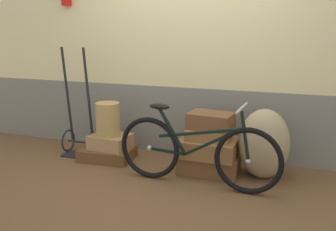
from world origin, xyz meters
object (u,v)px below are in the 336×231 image
suitcase_2 (210,163)px  suitcase_4 (209,134)px  suitcase_0 (108,154)px  suitcase_1 (111,141)px  wicker_basket (108,119)px  suitcase_3 (209,147)px  bicycle (196,152)px  suitcase_5 (211,121)px  luggage_trolley (79,129)px  burlap_sack (264,144)px

suitcase_2 → suitcase_4: suitcase_4 is taller
suitcase_0 → suitcase_4: 1.30m
suitcase_1 → wicker_basket: (-0.01, -0.03, 0.28)m
suitcase_0 → suitcase_2: (1.26, 0.02, 0.03)m
suitcase_0 → wicker_basket: (0.02, -0.00, 0.43)m
suitcase_3 → suitcase_4: (0.00, -0.01, 0.15)m
bicycle → suitcase_1: bearing=160.7°
suitcase_5 → luggage_trolley: 1.72m
wicker_basket → burlap_sack: 1.80m
luggage_trolley → suitcase_4: bearing=-3.7°
suitcase_4 → suitcase_1: bearing=175.5°
wicker_basket → bicycle: bicycle is taller
suitcase_2 → wicker_basket: wicker_basket is taller
wicker_basket → suitcase_2: bearing=1.1°
suitcase_0 → suitcase_2: suitcase_2 is taller
suitcase_5 → luggage_trolley: size_ratio=0.35×
suitcase_4 → suitcase_2: bearing=80.8°
suitcase_4 → wicker_basket: (-1.23, 0.02, 0.06)m
suitcase_0 → luggage_trolley: luggage_trolley is taller
suitcase_2 → suitcase_5: (0.01, -0.02, 0.49)m
wicker_basket → suitcase_4: bearing=-1.1°
suitcase_3 → burlap_sack: bearing=7.0°
suitcase_0 → luggage_trolley: 0.51m
suitcase_5 → suitcase_0: bearing=-173.8°
burlap_sack → suitcase_5: bearing=-175.7°
wicker_basket → luggage_trolley: size_ratio=0.30×
suitcase_3 → luggage_trolley: (-1.68, 0.09, 0.03)m
suitcase_2 → luggage_trolley: luggage_trolley is taller
suitcase_1 → suitcase_5: suitcase_5 is taller
burlap_sack → bicycle: 0.75m
suitcase_1 → luggage_trolley: bearing=178.2°
suitcase_5 → wicker_basket: wicker_basket is taller
suitcase_2 → wicker_basket: 1.30m
suitcase_2 → suitcase_4: (-0.01, -0.05, 0.34)m
luggage_trolley → bicycle: luggage_trolley is taller
luggage_trolley → suitcase_3: bearing=-3.2°
suitcase_0 → bicycle: bicycle is taller
suitcase_0 → suitcase_5: (1.26, 0.01, 0.52)m
wicker_basket → suitcase_5: bearing=0.3°
suitcase_1 → burlap_sack: size_ratio=0.61×
suitcase_0 → bicycle: size_ratio=0.36×
suitcase_0 → suitcase_1: (0.04, 0.03, 0.15)m
suitcase_1 → bicycle: 1.25m
suitcase_2 → bicycle: 0.48m
suitcase_3 → bicycle: (-0.04, -0.37, 0.06)m
suitcase_0 → suitcase_5: size_ratio=1.33×
suitcase_2 → wicker_basket: (-1.23, -0.02, 0.40)m
suitcase_1 → suitcase_2: (1.22, -0.00, -0.12)m
suitcase_5 → wicker_basket: 1.24m
bicycle → suitcase_4: bearing=83.0°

